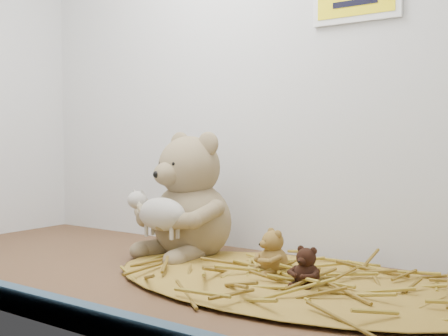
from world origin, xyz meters
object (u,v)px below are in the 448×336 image
Objects in this scene: main_teddy at (192,195)px; mini_teddy_tan at (274,249)px; toy_lamb at (162,214)px; mini_teddy_brown at (307,264)px.

main_teddy is 25.88cm from mini_teddy_tan.
toy_lamb reaches higher than mini_teddy_tan.
mini_teddy_brown is at bearing -2.65° from toy_lamb.
main_teddy is 3.32× the size of mini_teddy_tan.
toy_lamb is at bearing -137.32° from mini_teddy_tan.
main_teddy is at bearing 90.00° from toy_lamb.
toy_lamb is (0.00, -9.57, -3.14)cm from main_teddy.
main_teddy is at bearing 165.17° from mini_teddy_brown.
mini_teddy_tan is (23.79, -6.33, -7.98)cm from main_teddy.
mini_teddy_brown is at bearing -5.20° from main_teddy.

